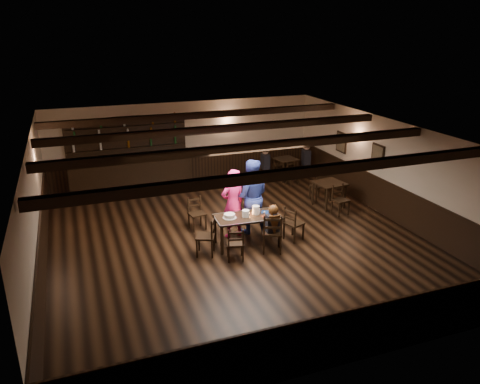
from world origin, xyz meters
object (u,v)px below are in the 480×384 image
object	(u,v)px
bar_counter	(130,168)
dining_table	(247,219)
woman_pink	(233,203)
man_blue	(251,196)
cake	(230,216)
chair_near_left	(236,242)
chair_near_right	(272,231)

from	to	relation	value
bar_counter	dining_table	bearing A→B (deg)	-68.18
woman_pink	man_blue	world-z (taller)	man_blue
dining_table	cake	distance (m)	0.45
dining_table	chair_near_left	xyz separation A→B (m)	(-0.55, -0.69, -0.20)
chair_near_right	man_blue	bearing A→B (deg)	91.09
woman_pink	chair_near_left	bearing A→B (deg)	60.79
dining_table	chair_near_right	size ratio (longest dim) A/B	1.63
dining_table	chair_near_right	bearing A→B (deg)	-57.58
man_blue	woman_pink	bearing A→B (deg)	30.22
cake	bar_counter	distance (m)	5.37
chair_near_right	bar_counter	distance (m)	6.28
chair_near_left	bar_counter	world-z (taller)	bar_counter
chair_near_left	cake	size ratio (longest dim) A/B	2.45
woman_pink	cake	bearing A→B (deg)	50.65
man_blue	bar_counter	distance (m)	5.10
chair_near_right	woman_pink	xyz separation A→B (m)	(-0.55, 1.20, 0.31)
cake	woman_pink	bearing A→B (deg)	62.80
man_blue	bar_counter	world-z (taller)	bar_counter
chair_near_left	woman_pink	distance (m)	1.39
chair_near_left	woman_pink	size ratio (longest dim) A/B	0.45
woman_pink	bar_counter	world-z (taller)	bar_counter
woman_pink	bar_counter	bearing A→B (deg)	-79.53
dining_table	woman_pink	xyz separation A→B (m)	(-0.16, 0.58, 0.22)
dining_table	chair_near_right	xyz separation A→B (m)	(0.39, -0.62, -0.10)
chair_near_left	man_blue	xyz separation A→B (m)	(0.92, 1.38, 0.50)
man_blue	bar_counter	bearing A→B (deg)	-42.98
chair_near_left	bar_counter	size ratio (longest dim) A/B	0.20
bar_counter	man_blue	bearing A→B (deg)	-61.43
woman_pink	dining_table	bearing A→B (deg)	93.09
cake	man_blue	bearing A→B (deg)	38.80
woman_pink	man_blue	distance (m)	0.54
chair_near_right	man_blue	size ratio (longest dim) A/B	0.51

